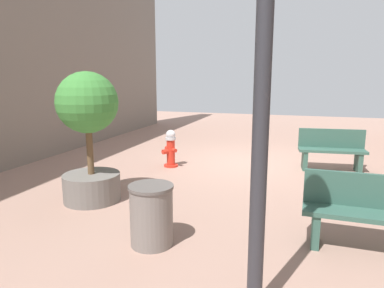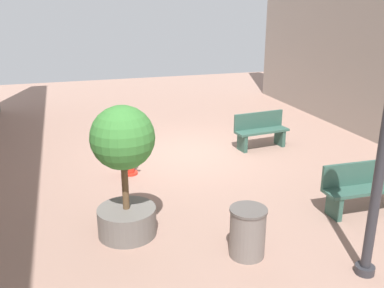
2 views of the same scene
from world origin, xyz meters
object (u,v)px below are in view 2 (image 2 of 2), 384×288
fire_hydrant (129,156)px  bench_near (261,130)px  bench_far (367,186)px  trash_bin (248,232)px  planter_tree (124,164)px

fire_hydrant → bench_near: bearing=-167.1°
bench_far → fire_hydrant: bearing=-38.1°
bench_far → trash_bin: (2.72, 0.70, -0.10)m
fire_hydrant → trash_bin: fire_hydrant is taller
bench_far → trash_bin: 2.81m
fire_hydrant → bench_near: bench_near is taller
planter_tree → trash_bin: size_ratio=2.80×
trash_bin → planter_tree: bearing=-35.1°
bench_far → planter_tree: size_ratio=0.80×
planter_tree → trash_bin: 2.23m
bench_near → bench_far: bearing=93.8°
fire_hydrant → trash_bin: size_ratio=1.12×
bench_near → planter_tree: 5.44m
fire_hydrant → bench_near: (-3.67, -0.84, 0.04)m
bench_far → planter_tree: 4.49m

